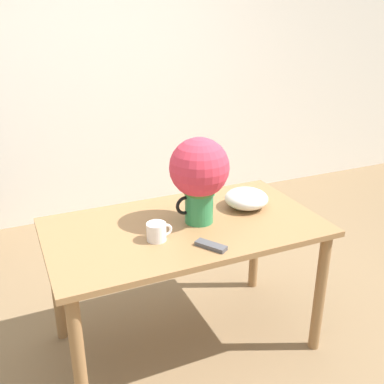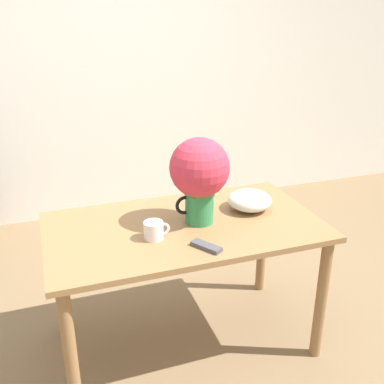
# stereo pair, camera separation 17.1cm
# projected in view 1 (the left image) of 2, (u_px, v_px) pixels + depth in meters

# --- Properties ---
(ground_plane) EXTENTS (12.00, 12.00, 0.00)m
(ground_plane) POSITION_uv_depth(u_px,v_px,m) (189.00, 346.00, 2.55)
(ground_plane) COLOR #7F6647
(wall_back) EXTENTS (8.00, 0.05, 2.60)m
(wall_back) POSITION_uv_depth(u_px,v_px,m) (92.00, 69.00, 3.76)
(wall_back) COLOR silver
(wall_back) RESTS_ON ground_plane
(table) EXTENTS (1.40, 0.79, 0.75)m
(table) POSITION_uv_depth(u_px,v_px,m) (185.00, 242.00, 2.34)
(table) COLOR olive
(table) RESTS_ON ground_plane
(flower_vase) EXTENTS (0.30, 0.30, 0.45)m
(flower_vase) POSITION_uv_depth(u_px,v_px,m) (199.00, 174.00, 2.24)
(flower_vase) COLOR #2D844C
(flower_vase) RESTS_ON table
(coffee_mug) EXTENTS (0.13, 0.09, 0.09)m
(coffee_mug) POSITION_uv_depth(u_px,v_px,m) (157.00, 232.00, 2.14)
(coffee_mug) COLOR white
(coffee_mug) RESTS_ON table
(white_bowl) EXTENTS (0.24, 0.24, 0.10)m
(white_bowl) POSITION_uv_depth(u_px,v_px,m) (246.00, 198.00, 2.48)
(white_bowl) COLOR silver
(white_bowl) RESTS_ON table
(remote_control) EXTENTS (0.12, 0.16, 0.02)m
(remote_control) POSITION_uv_depth(u_px,v_px,m) (211.00, 246.00, 2.08)
(remote_control) COLOR #4C4C51
(remote_control) RESTS_ON table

